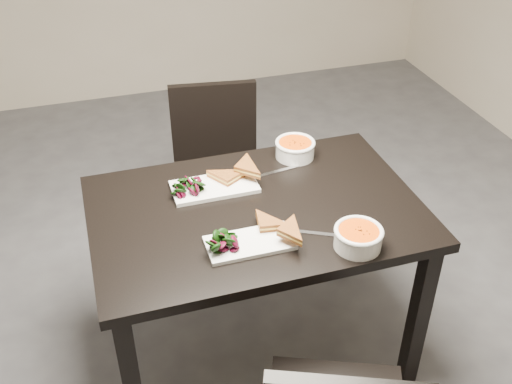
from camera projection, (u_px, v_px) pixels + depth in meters
ground at (182, 328)px, 2.72m from camera, size 5.00×5.00×0.00m
table at (256, 229)px, 2.26m from camera, size 1.20×0.80×0.75m
chair_far at (217, 162)px, 2.97m from camera, size 0.48×0.48×0.85m
plate_near at (250, 243)px, 2.03m from camera, size 0.29×0.15×0.01m
sandwich_near at (267, 229)px, 2.04m from camera, size 0.16×0.13×0.05m
salad_near at (221, 242)px, 1.99m from camera, size 0.09×0.08×0.04m
soup_bowl_near at (358, 237)px, 2.00m from camera, size 0.17×0.17×0.07m
cutlery_near at (317, 233)px, 2.08m from camera, size 0.17×0.10×0.00m
plate_far at (214, 187)px, 2.30m from camera, size 0.32×0.16×0.02m
sandwich_far at (232, 179)px, 2.28m from camera, size 0.20×0.19×0.05m
salad_far at (188, 185)px, 2.26m from camera, size 0.10×0.09×0.04m
soup_bowl_far at (295, 148)px, 2.47m from camera, size 0.17×0.17×0.07m
cutlery_far at (279, 171)px, 2.40m from camera, size 0.18×0.04×0.00m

